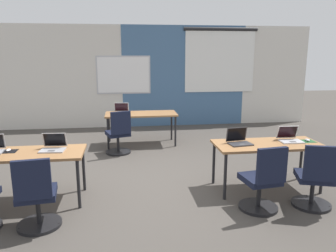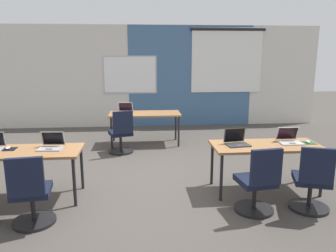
# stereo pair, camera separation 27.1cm
# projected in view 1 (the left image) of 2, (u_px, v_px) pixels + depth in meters

# --- Properties ---
(ground_plane) EXTENTS (24.00, 24.00, 0.00)m
(ground_plane) POSITION_uv_depth(u_px,v_px,m) (149.00, 179.00, 5.45)
(ground_plane) COLOR #47423D
(back_wall_assembly) EXTENTS (10.00, 0.27, 2.80)m
(back_wall_assembly) POSITION_uv_depth(u_px,v_px,m) (139.00, 76.00, 9.21)
(back_wall_assembly) COLOR silver
(back_wall_assembly) RESTS_ON ground
(desk_near_left) EXTENTS (1.60, 0.70, 0.72)m
(desk_near_left) POSITION_uv_depth(u_px,v_px,m) (25.00, 157.00, 4.50)
(desk_near_left) COLOR olive
(desk_near_left) RESTS_ON ground
(desk_near_right) EXTENTS (1.60, 0.70, 0.72)m
(desk_near_right) POSITION_uv_depth(u_px,v_px,m) (267.00, 147.00, 4.96)
(desk_near_right) COLOR olive
(desk_near_right) RESTS_ON ground
(desk_far_center) EXTENTS (1.60, 0.70, 0.72)m
(desk_far_center) POSITION_uv_depth(u_px,v_px,m) (141.00, 116.00, 7.44)
(desk_far_center) COLOR olive
(desk_far_center) RESTS_ON ground
(laptop_near_left_inner) EXTENTS (0.35, 0.32, 0.23)m
(laptop_near_left_inner) POSITION_uv_depth(u_px,v_px,m) (53.00, 147.00, 4.60)
(laptop_near_left_inner) COLOR #9E9EA3
(laptop_near_left_inner) RESTS_ON desk_near_left
(chair_near_left_inner) EXTENTS (0.52, 0.56, 0.92)m
(chair_near_left_inner) POSITION_uv_depth(u_px,v_px,m) (36.00, 200.00, 3.84)
(chair_near_left_inner) COLOR black
(chair_near_left_inner) RESTS_ON ground
(laptop_near_right_end) EXTENTS (0.34, 0.32, 0.23)m
(laptop_near_right_end) POSITION_uv_depth(u_px,v_px,m) (290.00, 138.00, 5.06)
(laptop_near_right_end) COLOR #B7B7BC
(laptop_near_right_end) RESTS_ON desk_near_right
(mousepad_near_right_end) EXTENTS (0.22, 0.19, 0.00)m
(mousepad_near_right_end) POSITION_uv_depth(u_px,v_px,m) (307.00, 141.00, 5.06)
(mousepad_near_right_end) COLOR #23512D
(mousepad_near_right_end) RESTS_ON desk_near_right
(mouse_near_right_end) EXTENTS (0.06, 0.10, 0.03)m
(mouse_near_right_end) POSITION_uv_depth(u_px,v_px,m) (307.00, 140.00, 5.06)
(mouse_near_right_end) COLOR silver
(mouse_near_right_end) RESTS_ON mousepad_near_right_end
(chair_near_right_end) EXTENTS (0.55, 0.60, 0.92)m
(chair_near_right_end) POSITION_uv_depth(u_px,v_px,m) (315.00, 182.00, 4.37)
(chair_near_right_end) COLOR black
(chair_near_right_end) RESTS_ON ground
(mousepad_near_left_end) EXTENTS (0.22, 0.19, 0.00)m
(mousepad_near_left_end) POSITION_uv_depth(u_px,v_px,m) (9.00, 151.00, 4.53)
(mousepad_near_left_end) COLOR black
(mousepad_near_left_end) RESTS_ON desk_near_left
(mouse_near_left_end) EXTENTS (0.06, 0.10, 0.03)m
(mouse_near_left_end) POSITION_uv_depth(u_px,v_px,m) (8.00, 150.00, 4.53)
(mouse_near_left_end) COLOR silver
(mouse_near_left_end) RESTS_ON mousepad_near_left_end
(laptop_near_right_inner) EXTENTS (0.37, 0.32, 0.24)m
(laptop_near_right_inner) POSITION_uv_depth(u_px,v_px,m) (239.00, 141.00, 4.91)
(laptop_near_right_inner) COLOR #333338
(laptop_near_right_inner) RESTS_ON desk_near_right
(chair_near_right_inner) EXTENTS (0.52, 0.56, 0.92)m
(chair_near_right_inner) POSITION_uv_depth(u_px,v_px,m) (263.00, 184.00, 4.29)
(chair_near_right_inner) COLOR black
(chair_near_right_inner) RESTS_ON ground
(laptop_far_left) EXTENTS (0.36, 0.34, 0.23)m
(laptop_far_left) POSITION_uv_depth(u_px,v_px,m) (121.00, 111.00, 7.44)
(laptop_far_left) COLOR #B7B7BC
(laptop_far_left) RESTS_ON desk_far_center
(chair_far_left) EXTENTS (0.55, 0.60, 0.92)m
(chair_far_left) POSITION_uv_depth(u_px,v_px,m) (119.00, 136.00, 6.76)
(chair_far_left) COLOR black
(chair_far_left) RESTS_ON ground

